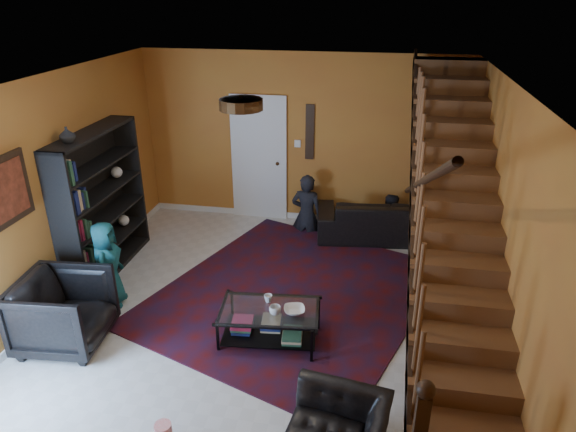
% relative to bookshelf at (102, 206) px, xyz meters
% --- Properties ---
extents(floor, '(5.50, 5.50, 0.00)m').
position_rel_bookshelf_xyz_m(floor, '(2.40, -0.60, -0.96)').
color(floor, beige).
rests_on(floor, ground).
extents(room, '(5.50, 5.50, 5.50)m').
position_rel_bookshelf_xyz_m(room, '(1.07, 0.73, -0.91)').
color(room, '#BD792A').
rests_on(room, ground).
extents(staircase, '(0.95, 5.02, 3.18)m').
position_rel_bookshelf_xyz_m(staircase, '(4.53, -0.60, 0.43)').
color(staircase, brown).
rests_on(staircase, floor).
extents(bookshelf, '(0.35, 1.80, 2.00)m').
position_rel_bookshelf_xyz_m(bookshelf, '(0.00, 0.00, 0.00)').
color(bookshelf, black).
rests_on(bookshelf, floor).
extents(door, '(0.82, 0.05, 2.05)m').
position_rel_bookshelf_xyz_m(door, '(1.70, 2.12, 0.06)').
color(door, silver).
rests_on(door, floor).
extents(framed_picture, '(0.04, 0.74, 0.74)m').
position_rel_bookshelf_xyz_m(framed_picture, '(-0.17, -1.50, 0.79)').
color(framed_picture, maroon).
rests_on(framed_picture, room).
extents(wall_hanging, '(0.14, 0.03, 0.90)m').
position_rel_bookshelf_xyz_m(wall_hanging, '(2.55, 2.13, 0.59)').
color(wall_hanging, black).
rests_on(wall_hanging, room).
extents(ceiling_fixture, '(0.40, 0.40, 0.10)m').
position_rel_bookshelf_xyz_m(ceiling_fixture, '(2.40, -1.40, 1.78)').
color(ceiling_fixture, '#3F2814').
rests_on(ceiling_fixture, room).
extents(rug, '(4.19, 4.45, 0.02)m').
position_rel_bookshelf_xyz_m(rug, '(2.69, -0.24, -0.96)').
color(rug, '#400B0C').
rests_on(rug, floor).
extents(sofa, '(2.35, 1.16, 0.66)m').
position_rel_bookshelf_xyz_m(sofa, '(3.90, 1.70, -0.63)').
color(sofa, black).
rests_on(sofa, floor).
extents(armchair_left, '(0.99, 0.97, 0.84)m').
position_rel_bookshelf_xyz_m(armchair_left, '(0.35, -1.67, -0.55)').
color(armchair_left, black).
rests_on(armchair_left, floor).
extents(person_adult_a, '(0.55, 0.40, 1.41)m').
position_rel_bookshelf_xyz_m(person_adult_a, '(2.58, 1.75, -0.71)').
color(person_adult_a, black).
rests_on(person_adult_a, sofa).
extents(person_adult_b, '(0.62, 0.51, 1.16)m').
position_rel_bookshelf_xyz_m(person_adult_b, '(3.90, 1.75, -0.83)').
color(person_adult_b, black).
rests_on(person_adult_b, sofa).
extents(person_child, '(0.44, 0.60, 1.13)m').
position_rel_bookshelf_xyz_m(person_child, '(0.45, -0.83, -0.40)').
color(person_child, '#195862').
rests_on(person_child, armchair_left).
extents(coffee_table, '(1.16, 0.75, 0.42)m').
position_rel_bookshelf_xyz_m(coffee_table, '(2.59, -1.22, -0.72)').
color(coffee_table, black).
rests_on(coffee_table, floor).
extents(cup_a, '(0.15, 0.15, 0.10)m').
position_rel_bookshelf_xyz_m(cup_a, '(2.67, -1.30, -0.49)').
color(cup_a, '#999999').
rests_on(cup_a, coffee_table).
extents(cup_b, '(0.12, 0.12, 0.09)m').
position_rel_bookshelf_xyz_m(cup_b, '(2.55, -1.08, -0.50)').
color(cup_b, '#999999').
rests_on(cup_b, coffee_table).
extents(bowl, '(0.28, 0.28, 0.06)m').
position_rel_bookshelf_xyz_m(bowl, '(2.88, -1.23, -0.51)').
color(bowl, '#999999').
rests_on(bowl, coffee_table).
extents(vase, '(0.18, 0.18, 0.19)m').
position_rel_bookshelf_xyz_m(vase, '(-0.00, -0.50, 1.13)').
color(vase, '#999999').
rests_on(vase, bookshelf).
extents(popcorn_bucket, '(0.16, 0.16, 0.18)m').
position_rel_bookshelf_xyz_m(popcorn_bucket, '(1.96, -2.79, -0.86)').
color(popcorn_bucket, red).
rests_on(popcorn_bucket, rug).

